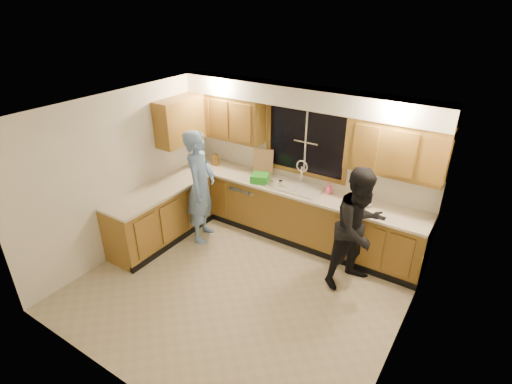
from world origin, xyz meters
TOP-DOWN VIEW (x-y plane):
  - floor at (0.00, 0.00)m, footprint 4.20×4.20m
  - ceiling at (0.00, 0.00)m, footprint 4.20×4.20m
  - wall_back at (0.00, 1.90)m, footprint 4.20×0.00m
  - wall_left at (-2.10, 0.00)m, footprint 0.00×3.80m
  - wall_right at (2.10, 0.00)m, footprint 0.00×3.80m
  - base_cabinets_back at (0.00, 1.60)m, footprint 4.20×0.60m
  - base_cabinets_left at (-1.80, 0.35)m, footprint 0.60×1.90m
  - countertop_back at (0.00, 1.58)m, footprint 4.20×0.63m
  - countertop_left at (-1.79, 0.35)m, footprint 0.63×1.90m
  - upper_cabinets_left at (-1.43, 1.73)m, footprint 1.35×0.33m
  - upper_cabinets_right at (1.43, 1.73)m, footprint 1.35×0.33m
  - upper_cabinets_return at (-1.94, 1.12)m, footprint 0.33×0.90m
  - soffit at (0.00, 1.72)m, footprint 4.20×0.35m
  - window_frame at (0.00, 1.89)m, footprint 1.44×0.03m
  - sink at (0.00, 1.60)m, footprint 0.86×0.52m
  - dishwasher at (-0.85, 1.59)m, footprint 0.60×0.56m
  - stove at (-1.80, -0.22)m, footprint 0.58×0.75m
  - man at (-1.26, 0.76)m, footprint 0.67×0.80m
  - woman at (1.27, 1.03)m, footprint 0.99×1.06m
  - knife_block at (-1.64, 1.63)m, footprint 0.11×0.10m
  - cutting_board at (-0.71, 1.76)m, footprint 0.35×0.23m
  - dish_crate at (-0.59, 1.48)m, footprint 0.35×0.34m
  - soap_bottle at (0.53, 1.70)m, footprint 0.11×0.11m
  - bowl at (1.12, 1.63)m, footprint 0.29×0.29m
  - can_left at (-0.32, 1.39)m, footprint 0.07×0.07m
  - can_right at (-0.20, 1.47)m, footprint 0.07×0.07m

SIDE VIEW (x-z plane):
  - floor at x=0.00m, z-range 0.00..0.00m
  - dishwasher at x=-0.85m, z-range 0.00..0.82m
  - base_cabinets_back at x=0.00m, z-range 0.00..0.88m
  - base_cabinets_left at x=-1.80m, z-range 0.00..0.88m
  - stove at x=-1.80m, z-range 0.00..0.90m
  - sink at x=0.00m, z-range 0.58..1.15m
  - woman at x=1.27m, z-range 0.00..1.75m
  - countertop_back at x=0.00m, z-range 0.88..0.92m
  - countertop_left at x=-1.79m, z-range 0.88..0.92m
  - man at x=-1.26m, z-range 0.00..1.88m
  - bowl at x=1.12m, z-range 0.92..0.98m
  - can_left at x=-0.32m, z-range 0.92..1.03m
  - can_right at x=-0.20m, z-range 0.92..1.04m
  - dish_crate at x=-0.59m, z-range 0.92..1.05m
  - soap_bottle at x=0.53m, z-range 0.92..1.10m
  - knife_block at x=-1.64m, z-range 0.92..1.11m
  - cutting_board at x=-0.71m, z-range 0.92..1.36m
  - wall_back at x=0.00m, z-range -0.85..3.35m
  - wall_left at x=-2.10m, z-range -0.65..3.15m
  - wall_right at x=2.10m, z-range -0.65..3.15m
  - window_frame at x=0.00m, z-range 1.03..2.17m
  - upper_cabinets_left at x=-1.43m, z-range 1.45..2.20m
  - upper_cabinets_right at x=1.43m, z-range 1.45..2.20m
  - upper_cabinets_return at x=-1.94m, z-range 1.45..2.20m
  - soffit at x=0.00m, z-range 2.20..2.50m
  - ceiling at x=0.00m, z-range 2.50..2.50m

